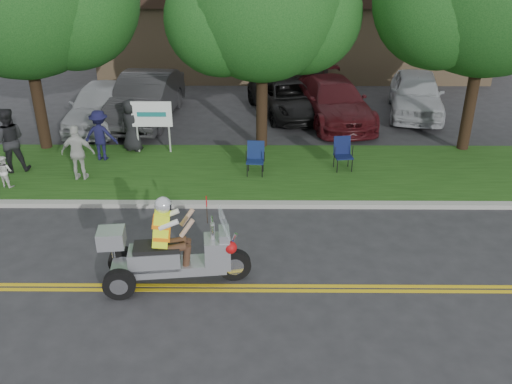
{
  "coord_description": "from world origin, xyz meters",
  "views": [
    {
      "loc": [
        0.44,
        -9.42,
        6.52
      ],
      "look_at": [
        0.35,
        2.0,
        0.94
      ],
      "focal_mm": 38.0,
      "sensor_mm": 36.0,
      "label": 1
    }
  ],
  "objects_px": {
    "trike_scooter": "(169,254)",
    "parked_car_mid": "(288,98)",
    "parked_car_right": "(333,101)",
    "lawn_chair_b": "(343,151)",
    "spectator_adult_mid": "(9,140)",
    "lawn_chair_a": "(256,156)",
    "parked_car_far_left": "(100,105)",
    "parked_car_far_right": "(416,93)",
    "spectator_adult_right": "(78,153)",
    "parked_car_left": "(146,98)"
  },
  "relations": [
    {
      "from": "lawn_chair_b",
      "to": "parked_car_left",
      "type": "height_order",
      "value": "parked_car_left"
    },
    {
      "from": "parked_car_left",
      "to": "parked_car_right",
      "type": "relative_size",
      "value": 1.01
    },
    {
      "from": "trike_scooter",
      "to": "parked_car_mid",
      "type": "bearing_deg",
      "value": 69.07
    },
    {
      "from": "spectator_adult_right",
      "to": "parked_car_mid",
      "type": "relative_size",
      "value": 0.34
    },
    {
      "from": "trike_scooter",
      "to": "lawn_chair_b",
      "type": "height_order",
      "value": "trike_scooter"
    },
    {
      "from": "lawn_chair_b",
      "to": "spectator_adult_mid",
      "type": "bearing_deg",
      "value": 174.24
    },
    {
      "from": "spectator_adult_mid",
      "to": "parked_car_far_left",
      "type": "distance_m",
      "value": 4.58
    },
    {
      "from": "lawn_chair_b",
      "to": "spectator_adult_right",
      "type": "relative_size",
      "value": 0.6
    },
    {
      "from": "parked_car_right",
      "to": "lawn_chair_b",
      "type": "bearing_deg",
      "value": -103.02
    },
    {
      "from": "lawn_chair_a",
      "to": "parked_car_right",
      "type": "distance_m",
      "value": 5.81
    },
    {
      "from": "parked_car_far_left",
      "to": "parked_car_right",
      "type": "relative_size",
      "value": 0.87
    },
    {
      "from": "parked_car_far_left",
      "to": "parked_car_far_right",
      "type": "height_order",
      "value": "parked_car_far_right"
    },
    {
      "from": "spectator_adult_right",
      "to": "parked_car_far_right",
      "type": "height_order",
      "value": "spectator_adult_right"
    },
    {
      "from": "parked_car_mid",
      "to": "lawn_chair_b",
      "type": "bearing_deg",
      "value": -92.38
    },
    {
      "from": "trike_scooter",
      "to": "lawn_chair_a",
      "type": "height_order",
      "value": "trike_scooter"
    },
    {
      "from": "parked_car_far_right",
      "to": "spectator_adult_mid",
      "type": "bearing_deg",
      "value": -145.0
    },
    {
      "from": "spectator_adult_right",
      "to": "parked_car_far_right",
      "type": "relative_size",
      "value": 0.33
    },
    {
      "from": "parked_car_right",
      "to": "spectator_adult_right",
      "type": "bearing_deg",
      "value": -154.1
    },
    {
      "from": "lawn_chair_b",
      "to": "spectator_adult_mid",
      "type": "distance_m",
      "value": 9.63
    },
    {
      "from": "spectator_adult_mid",
      "to": "spectator_adult_right",
      "type": "height_order",
      "value": "spectator_adult_mid"
    },
    {
      "from": "spectator_adult_right",
      "to": "parked_car_right",
      "type": "bearing_deg",
      "value": -144.64
    },
    {
      "from": "parked_car_left",
      "to": "parked_car_far_right",
      "type": "xyz_separation_m",
      "value": [
        10.2,
        0.9,
        -0.06
      ]
    },
    {
      "from": "spectator_adult_right",
      "to": "parked_car_far_left",
      "type": "bearing_deg",
      "value": -81.86
    },
    {
      "from": "parked_car_left",
      "to": "parked_car_far_right",
      "type": "bearing_deg",
      "value": 9.44
    },
    {
      "from": "parked_car_far_right",
      "to": "parked_car_far_left",
      "type": "bearing_deg",
      "value": -161.65
    },
    {
      "from": "parked_car_left",
      "to": "parked_car_mid",
      "type": "relative_size",
      "value": 1.14
    },
    {
      "from": "parked_car_far_left",
      "to": "parked_car_far_right",
      "type": "bearing_deg",
      "value": 7.68
    },
    {
      "from": "spectator_adult_right",
      "to": "parked_car_left",
      "type": "height_order",
      "value": "parked_car_left"
    },
    {
      "from": "spectator_adult_right",
      "to": "parked_car_far_right",
      "type": "xyz_separation_m",
      "value": [
        11.04,
        6.38,
        -0.08
      ]
    },
    {
      "from": "spectator_adult_mid",
      "to": "trike_scooter",
      "type": "bearing_deg",
      "value": 115.82
    },
    {
      "from": "parked_car_right",
      "to": "parked_car_far_right",
      "type": "relative_size",
      "value": 1.1
    },
    {
      "from": "trike_scooter",
      "to": "spectator_adult_right",
      "type": "distance_m",
      "value": 5.85
    },
    {
      "from": "lawn_chair_b",
      "to": "parked_car_mid",
      "type": "height_order",
      "value": "parked_car_mid"
    },
    {
      "from": "spectator_adult_right",
      "to": "parked_car_right",
      "type": "height_order",
      "value": "spectator_adult_right"
    },
    {
      "from": "parked_car_left",
      "to": "lawn_chair_a",
      "type": "bearing_deg",
      "value": -46.42
    },
    {
      "from": "spectator_adult_right",
      "to": "parked_car_right",
      "type": "distance_m",
      "value": 9.54
    },
    {
      "from": "trike_scooter",
      "to": "spectator_adult_right",
      "type": "xyz_separation_m",
      "value": [
        -3.26,
        4.85,
        0.21
      ]
    },
    {
      "from": "spectator_adult_right",
      "to": "parked_car_mid",
      "type": "bearing_deg",
      "value": -134.25
    },
    {
      "from": "parked_car_far_left",
      "to": "spectator_adult_right",
      "type": "bearing_deg",
      "value": -81.35
    },
    {
      "from": "lawn_chair_a",
      "to": "spectator_adult_mid",
      "type": "bearing_deg",
      "value": -176.65
    },
    {
      "from": "parked_car_left",
      "to": "lawn_chair_b",
      "type": "bearing_deg",
      "value": -30.68
    },
    {
      "from": "parked_car_far_right",
      "to": "trike_scooter",
      "type": "bearing_deg",
      "value": -113.53
    },
    {
      "from": "trike_scooter",
      "to": "lawn_chair_b",
      "type": "bearing_deg",
      "value": 46.75
    },
    {
      "from": "lawn_chair_b",
      "to": "parked_car_mid",
      "type": "xyz_separation_m",
      "value": [
        -1.37,
        5.46,
        -0.0
      ]
    },
    {
      "from": "spectator_adult_mid",
      "to": "lawn_chair_a",
      "type": "bearing_deg",
      "value": 160.01
    },
    {
      "from": "parked_car_mid",
      "to": "parked_car_far_right",
      "type": "xyz_separation_m",
      "value": [
        4.92,
        0.1,
        0.17
      ]
    },
    {
      "from": "lawn_chair_a",
      "to": "spectator_adult_mid",
      "type": "xyz_separation_m",
      "value": [
        -7.07,
        0.11,
        0.41
      ]
    },
    {
      "from": "spectator_adult_mid",
      "to": "parked_car_right",
      "type": "xyz_separation_m",
      "value": [
        9.92,
        4.96,
        -0.29
      ]
    },
    {
      "from": "parked_car_right",
      "to": "trike_scooter",
      "type": "bearing_deg",
      "value": -122.99
    },
    {
      "from": "trike_scooter",
      "to": "spectator_adult_right",
      "type": "relative_size",
      "value": 1.89
    }
  ]
}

